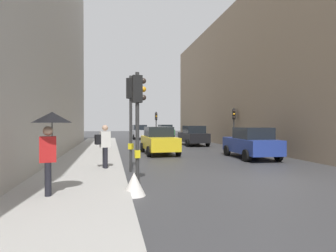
{
  "coord_description": "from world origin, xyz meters",
  "views": [
    {
      "loc": [
        -5.31,
        -8.86,
        2.02
      ],
      "look_at": [
        -1.11,
        11.5,
        1.78
      ],
      "focal_mm": 29.67,
      "sensor_mm": 36.0,
      "label": 1
    }
  ],
  "objects_px": {
    "car_dark_suv": "(193,136)",
    "car_green_estate": "(165,131)",
    "traffic_light_mid_street": "(234,120)",
    "warning_sign_triangle": "(134,184)",
    "car_silver_hatchback": "(140,132)",
    "traffic_light_near_left": "(138,108)",
    "pedestrian_with_umbrella": "(51,130)",
    "traffic_light_far_median": "(156,121)",
    "car_yellow_taxi": "(159,140)",
    "car_blue_van": "(251,143)",
    "pedestrian_with_black_backpack": "(104,144)",
    "traffic_light_near_right": "(131,106)"
  },
  "relations": [
    {
      "from": "car_dark_suv",
      "to": "car_green_estate",
      "type": "distance_m",
      "value": 14.35
    },
    {
      "from": "traffic_light_mid_street",
      "to": "warning_sign_triangle",
      "type": "xyz_separation_m",
      "value": [
        -9.18,
        -13.31,
        -1.91
      ]
    },
    {
      "from": "traffic_light_mid_street",
      "to": "car_green_estate",
      "type": "relative_size",
      "value": 0.75
    },
    {
      "from": "car_dark_suv",
      "to": "car_silver_hatchback",
      "type": "xyz_separation_m",
      "value": [
        -3.69,
        10.98,
        0.0
      ]
    },
    {
      "from": "traffic_light_near_left",
      "to": "pedestrian_with_umbrella",
      "type": "height_order",
      "value": "traffic_light_near_left"
    },
    {
      "from": "traffic_light_far_median",
      "to": "car_green_estate",
      "type": "xyz_separation_m",
      "value": [
        2.33,
        6.83,
        -1.39
      ]
    },
    {
      "from": "traffic_light_far_median",
      "to": "car_dark_suv",
      "type": "relative_size",
      "value": 0.78
    },
    {
      "from": "car_green_estate",
      "to": "pedestrian_with_umbrella",
      "type": "distance_m",
      "value": 31.88
    },
    {
      "from": "car_yellow_taxi",
      "to": "car_green_estate",
      "type": "relative_size",
      "value": 0.99
    },
    {
      "from": "car_blue_van",
      "to": "car_green_estate",
      "type": "bearing_deg",
      "value": 90.96
    },
    {
      "from": "traffic_light_mid_street",
      "to": "car_silver_hatchback",
      "type": "xyz_separation_m",
      "value": [
        -6.27,
        13.79,
        -1.36
      ]
    },
    {
      "from": "car_yellow_taxi",
      "to": "car_green_estate",
      "type": "distance_m",
      "value": 20.93
    },
    {
      "from": "traffic_light_near_left",
      "to": "car_silver_hatchback",
      "type": "relative_size",
      "value": 0.84
    },
    {
      "from": "car_green_estate",
      "to": "traffic_light_near_left",
      "type": "bearing_deg",
      "value": -102.55
    },
    {
      "from": "traffic_light_mid_street",
      "to": "car_silver_hatchback",
      "type": "relative_size",
      "value": 0.76
    },
    {
      "from": "traffic_light_near_left",
      "to": "car_yellow_taxi",
      "type": "relative_size",
      "value": 0.84
    },
    {
      "from": "pedestrian_with_umbrella",
      "to": "warning_sign_triangle",
      "type": "distance_m",
      "value": 2.63
    },
    {
      "from": "pedestrian_with_umbrella",
      "to": "pedestrian_with_black_backpack",
      "type": "bearing_deg",
      "value": 73.11
    },
    {
      "from": "warning_sign_triangle",
      "to": "car_blue_van",
      "type": "bearing_deg",
      "value": 43.21
    },
    {
      "from": "traffic_light_mid_street",
      "to": "pedestrian_with_black_backpack",
      "type": "height_order",
      "value": "traffic_light_mid_street"
    },
    {
      "from": "car_yellow_taxi",
      "to": "pedestrian_with_umbrella",
      "type": "bearing_deg",
      "value": -114.34
    },
    {
      "from": "car_dark_suv",
      "to": "pedestrian_with_umbrella",
      "type": "relative_size",
      "value": 1.96
    },
    {
      "from": "traffic_light_mid_street",
      "to": "traffic_light_far_median",
      "type": "relative_size",
      "value": 0.99
    },
    {
      "from": "traffic_light_far_median",
      "to": "car_green_estate",
      "type": "bearing_deg",
      "value": 71.2
    },
    {
      "from": "traffic_light_far_median",
      "to": "pedestrian_with_black_backpack",
      "type": "distance_m",
      "value": 20.43
    },
    {
      "from": "car_yellow_taxi",
      "to": "traffic_light_near_right",
      "type": "bearing_deg",
      "value": -109.74
    },
    {
      "from": "car_green_estate",
      "to": "warning_sign_triangle",
      "type": "distance_m",
      "value": 31.23
    },
    {
      "from": "warning_sign_triangle",
      "to": "car_yellow_taxi",
      "type": "bearing_deg",
      "value": 76.34
    },
    {
      "from": "traffic_light_far_median",
      "to": "car_green_estate",
      "type": "relative_size",
      "value": 0.76
    },
    {
      "from": "car_dark_suv",
      "to": "car_yellow_taxi",
      "type": "relative_size",
      "value": 0.99
    },
    {
      "from": "traffic_light_near_right",
      "to": "traffic_light_mid_street",
      "type": "bearing_deg",
      "value": 46.69
    },
    {
      "from": "pedestrian_with_umbrella",
      "to": "pedestrian_with_black_backpack",
      "type": "height_order",
      "value": "pedestrian_with_umbrella"
    },
    {
      "from": "traffic_light_near_right",
      "to": "car_yellow_taxi",
      "type": "xyz_separation_m",
      "value": [
        2.24,
        6.23,
        -1.85
      ]
    },
    {
      "from": "car_yellow_taxi",
      "to": "warning_sign_triangle",
      "type": "bearing_deg",
      "value": -103.66
    },
    {
      "from": "warning_sign_triangle",
      "to": "car_silver_hatchback",
      "type": "bearing_deg",
      "value": 83.87
    },
    {
      "from": "traffic_light_far_median",
      "to": "car_yellow_taxi",
      "type": "height_order",
      "value": "traffic_light_far_median"
    },
    {
      "from": "car_dark_suv",
      "to": "car_silver_hatchback",
      "type": "relative_size",
      "value": 0.98
    },
    {
      "from": "traffic_light_near_left",
      "to": "car_dark_suv",
      "type": "height_order",
      "value": "traffic_light_near_left"
    },
    {
      "from": "car_green_estate",
      "to": "pedestrian_with_black_backpack",
      "type": "bearing_deg",
      "value": -106.17
    },
    {
      "from": "car_silver_hatchback",
      "to": "traffic_light_mid_street",
      "type": "bearing_deg",
      "value": -65.54
    },
    {
      "from": "car_yellow_taxi",
      "to": "car_green_estate",
      "type": "xyz_separation_m",
      "value": [
        4.35,
        20.47,
        0.0
      ]
    },
    {
      "from": "traffic_light_mid_street",
      "to": "car_dark_suv",
      "type": "bearing_deg",
      "value": 132.57
    },
    {
      "from": "pedestrian_with_umbrella",
      "to": "traffic_light_far_median",
      "type": "bearing_deg",
      "value": 74.47
    },
    {
      "from": "pedestrian_with_black_backpack",
      "to": "car_yellow_taxi",
      "type": "bearing_deg",
      "value": 61.07
    },
    {
      "from": "traffic_light_mid_street",
      "to": "traffic_light_near_right",
      "type": "height_order",
      "value": "traffic_light_near_right"
    },
    {
      "from": "car_green_estate",
      "to": "pedestrian_with_umbrella",
      "type": "relative_size",
      "value": 2.02
    },
    {
      "from": "traffic_light_mid_street",
      "to": "car_yellow_taxi",
      "type": "bearing_deg",
      "value": -153.91
    },
    {
      "from": "traffic_light_near_right",
      "to": "car_green_estate",
      "type": "relative_size",
      "value": 0.92
    },
    {
      "from": "traffic_light_far_median",
      "to": "warning_sign_triangle",
      "type": "relative_size",
      "value": 5.05
    },
    {
      "from": "traffic_light_near_right",
      "to": "car_green_estate",
      "type": "height_order",
      "value": "traffic_light_near_right"
    }
  ]
}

